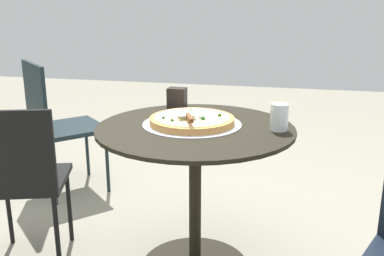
# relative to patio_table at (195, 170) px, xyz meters

# --- Properties ---
(patio_table) EXTENTS (0.92, 0.92, 0.75)m
(patio_table) POSITION_rel_patio_table_xyz_m (0.00, 0.00, 0.00)
(patio_table) COLOR black
(patio_table) RESTS_ON ground
(pizza_on_tray) EXTENTS (0.47, 0.47, 0.05)m
(pizza_on_tray) POSITION_rel_patio_table_xyz_m (-0.03, -0.02, 0.23)
(pizza_on_tray) COLOR silver
(pizza_on_tray) RESTS_ON patio_table
(pizza_server) EXTENTS (0.21, 0.12, 0.02)m
(pizza_server) POSITION_rel_patio_table_xyz_m (0.04, -0.02, 0.28)
(pizza_server) COLOR silver
(pizza_server) RESTS_ON pizza_on_tray
(drinking_cup) EXTENTS (0.08, 0.08, 0.12)m
(drinking_cup) POSITION_rel_patio_table_xyz_m (-0.02, 0.38, 0.28)
(drinking_cup) COLOR silver
(drinking_cup) RESTS_ON patio_table
(napkin_dispenser) EXTENTS (0.07, 0.10, 0.11)m
(napkin_dispenser) POSITION_rel_patio_table_xyz_m (-0.32, -0.17, 0.27)
(napkin_dispenser) COLOR black
(napkin_dispenser) RESTS_ON patio_table
(patio_chair_near) EXTENTS (0.49, 0.49, 0.85)m
(patio_chair_near) POSITION_rel_patio_table_xyz_m (0.16, -0.83, -0.03)
(patio_chair_near) COLOR black
(patio_chair_near) RESTS_ON ground
(patio_chair_far) EXTENTS (0.62, 0.62, 0.92)m
(patio_chair_far) POSITION_rel_patio_table_xyz_m (-0.71, -1.12, 0.00)
(patio_chair_far) COLOR black
(patio_chair_far) RESTS_ON ground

